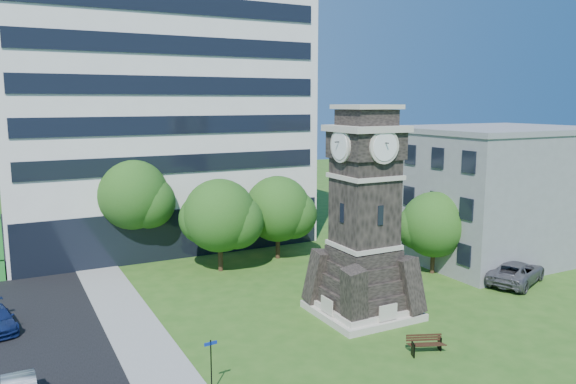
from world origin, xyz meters
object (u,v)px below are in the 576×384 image
clock_tower (364,226)px  street_sign (211,360)px  car_east_lot (516,272)px  park_bench (426,343)px

clock_tower → street_sign: clock_tower is taller
car_east_lot → park_bench: (-12.83, -5.52, -0.29)m
park_bench → street_sign: size_ratio=0.75×
car_east_lot → street_sign: size_ratio=2.33×
clock_tower → car_east_lot: size_ratio=2.16×
street_sign → car_east_lot: bearing=5.0°
clock_tower → street_sign: size_ratio=5.05×
clock_tower → street_sign: bearing=-157.2°
park_bench → street_sign: street_sign is taller
car_east_lot → park_bench: 13.97m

